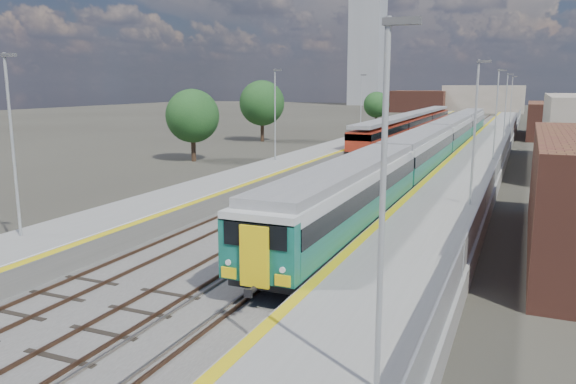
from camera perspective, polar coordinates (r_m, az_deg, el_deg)
The scene contains 11 objects.
ground at distance 59.75m, azimuth 14.15°, elevation 3.55°, with size 320.00×320.00×0.00m, color #47443A.
ballast_bed at distance 62.57m, azimuth 12.48°, elevation 3.97°, with size 10.50×155.00×0.06m, color #565451.
tracks at distance 64.10m, azimuth 13.29°, elevation 4.17°, with size 8.96×160.00×0.17m.
platform_right at distance 61.59m, azimuth 19.41°, elevation 3.98°, with size 4.70×155.00×8.52m.
platform_left at distance 64.09m, azimuth 6.50°, elevation 4.76°, with size 4.30×155.00×8.52m.
buildings at distance 149.74m, azimuth 12.86°, elevation 11.93°, with size 72.00×185.50×40.00m.
green_train at distance 54.27m, azimuth 14.96°, elevation 5.07°, with size 2.75×76.55×3.02m.
red_train at distance 79.39m, azimuth 12.49°, elevation 6.79°, with size 2.63×53.49×3.32m.
tree_a at distance 54.42m, azimuth -9.68°, elevation 7.62°, with size 5.07×5.07×6.87m.
tree_b at distance 72.63m, azimuth -2.66°, elevation 9.01°, with size 5.76×5.76×7.80m.
tree_c at distance 99.62m, azimuth 8.97°, elevation 8.75°, with size 4.46×4.46×6.04m.
Camera 1 is at (9.10, -8.60, 7.29)m, focal length 35.00 mm.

